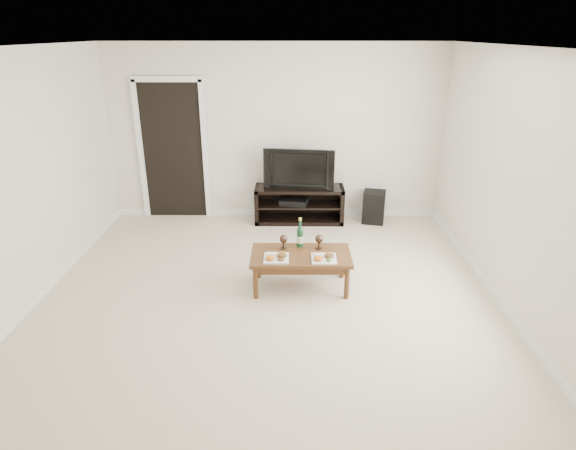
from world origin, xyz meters
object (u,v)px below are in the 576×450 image
Objects in this scene: television at (300,168)px; coffee_table at (301,271)px; subwoofer at (374,207)px; media_console at (299,204)px.

television is 0.94× the size of coffee_table.
subwoofer is at bearing 6.55° from television.
television is at bearing 89.89° from coffee_table.
coffee_table is (-1.14, -2.06, -0.03)m from subwoofer.
television is 2.16m from coffee_table.
subwoofer reaches higher than coffee_table.
television reaches higher than subwoofer.
media_console is 1.28× the size of television.
subwoofer is 2.35m from coffee_table.
media_console is 2.07m from coffee_table.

